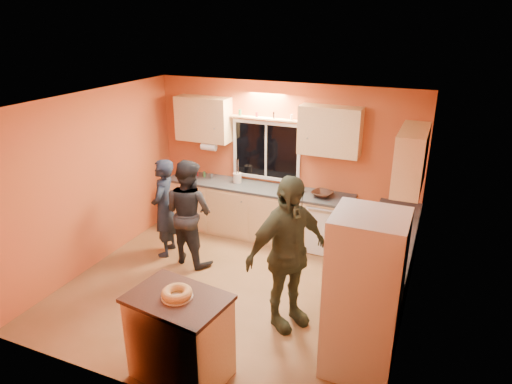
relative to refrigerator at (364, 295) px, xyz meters
The scene contains 14 objects.
ground 2.24m from the refrigerator, 157.06° to the left, with size 4.50×4.50×0.00m, color brown.
room_shell 2.26m from the refrigerator, 145.60° to the left, with size 4.54×4.04×2.61m.
back_counter 3.16m from the refrigerator, 126.89° to the left, with size 4.23×0.62×0.90m.
right_counter 1.38m from the refrigerator, 87.36° to the left, with size 0.62×1.84×0.90m.
refrigerator is the anchor object (origin of this frame).
island 1.93m from the refrigerator, 153.22° to the right, with size 1.08×0.81×0.96m.
bundt_pastry 1.89m from the refrigerator, 153.22° to the right, with size 0.31×0.31×0.09m, color tan.
person_left 3.58m from the refrigerator, 157.88° to the left, with size 0.57×0.37×1.56m, color black.
person_center 3.12m from the refrigerator, 155.55° to the left, with size 0.79×0.62×1.63m, color black.
person_right 1.05m from the refrigerator, 157.51° to the left, with size 1.13×0.47×1.93m, color #2D311F.
mixing_bowl 2.73m from the refrigerator, 114.19° to the left, with size 0.33×0.33×0.08m, color black.
utensil_crock 3.66m from the refrigerator, 135.88° to the left, with size 0.14×0.14×0.17m, color beige.
potted_plant 0.63m from the refrigerator, 76.66° to the left, with size 0.29×0.25×0.32m, color gray.
red_box 1.85m from the refrigerator, 90.60° to the left, with size 0.16×0.12×0.07m, color maroon.
Camera 1 is at (2.43, -4.87, 3.57)m, focal length 32.00 mm.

